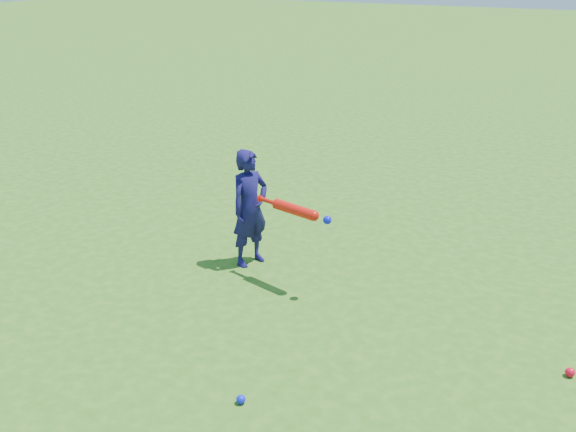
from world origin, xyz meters
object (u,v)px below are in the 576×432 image
(child, at_px, (250,208))
(ground_ball_red, at_px, (570,372))
(ground_ball_blue, at_px, (241,399))
(bat_swing, at_px, (298,211))

(child, relative_size, ground_ball_red, 16.39)
(child, relative_size, ground_ball_blue, 17.96)
(ground_ball_red, relative_size, bat_swing, 0.08)
(ground_ball_red, height_order, ground_ball_blue, ground_ball_red)
(child, height_order, bat_swing, child)
(ground_ball_red, bearing_deg, bat_swing, 175.64)
(ground_ball_blue, bearing_deg, bat_swing, 108.16)
(child, relative_size, bat_swing, 1.38)
(bat_swing, bearing_deg, ground_ball_blue, -61.36)
(ground_ball_red, distance_m, ground_ball_blue, 2.40)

